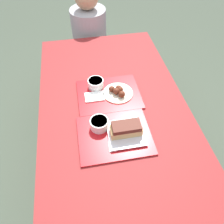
# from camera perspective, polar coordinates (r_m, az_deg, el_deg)

# --- Properties ---
(ground_plane) EXTENTS (12.00, 12.00, 0.00)m
(ground_plane) POSITION_cam_1_polar(r_m,az_deg,el_deg) (2.00, 0.63, -14.43)
(ground_plane) COLOR #424C3D
(picnic_table) EXTENTS (0.95, 1.84, 0.75)m
(picnic_table) POSITION_cam_1_polar(r_m,az_deg,el_deg) (1.43, 0.85, -2.48)
(picnic_table) COLOR maroon
(picnic_table) RESTS_ON ground_plane
(picnic_bench_far) EXTENTS (0.90, 0.28, 0.44)m
(picnic_bench_far) POSITION_cam_1_polar(r_m,az_deg,el_deg) (2.47, -4.36, 13.91)
(picnic_bench_far) COLOR maroon
(picnic_bench_far) RESTS_ON ground_plane
(tray_near) EXTENTS (0.42, 0.33, 0.01)m
(tray_near) POSITION_cam_1_polar(r_m,az_deg,el_deg) (1.26, 0.66, -6.10)
(tray_near) COLOR #B21419
(tray_near) RESTS_ON picnic_table
(tray_far) EXTENTS (0.42, 0.33, 0.01)m
(tray_far) POSITION_cam_1_polar(r_m,az_deg,el_deg) (1.48, -0.84, 4.64)
(tray_far) COLOR #B21419
(tray_far) RESTS_ON picnic_table
(bowl_coleslaw_near) EXTENTS (0.11, 0.11, 0.06)m
(bowl_coleslaw_near) POSITION_cam_1_polar(r_m,az_deg,el_deg) (1.26, -3.35, -3.00)
(bowl_coleslaw_near) COLOR white
(bowl_coleslaw_near) RESTS_ON tray_near
(brisket_sandwich_plate) EXTENTS (0.20, 0.20, 0.09)m
(brisket_sandwich_plate) POSITION_cam_1_polar(r_m,az_deg,el_deg) (1.23, 3.67, -4.90)
(brisket_sandwich_plate) COLOR beige
(brisket_sandwich_plate) RESTS_ON tray_near
(plastic_fork_near) EXTENTS (0.03, 0.17, 0.00)m
(plastic_fork_near) POSITION_cam_1_polar(r_m,az_deg,el_deg) (1.24, -0.60, -7.04)
(plastic_fork_near) COLOR white
(plastic_fork_near) RESTS_ON tray_near
(plastic_knife_near) EXTENTS (0.03, 0.17, 0.00)m
(plastic_knife_near) POSITION_cam_1_polar(r_m,az_deg,el_deg) (1.24, 0.41, -6.89)
(plastic_knife_near) COLOR white
(plastic_knife_near) RESTS_ON tray_near
(condiment_packet) EXTENTS (0.04, 0.03, 0.01)m
(condiment_packet) POSITION_cam_1_polar(r_m,az_deg,el_deg) (1.30, -0.36, -3.24)
(condiment_packet) COLOR teal
(condiment_packet) RESTS_ON tray_near
(bowl_coleslaw_far) EXTENTS (0.11, 0.11, 0.06)m
(bowl_coleslaw_far) POSITION_cam_1_polar(r_m,az_deg,el_deg) (1.50, -4.28, 7.51)
(bowl_coleslaw_far) COLOR white
(bowl_coleslaw_far) RESTS_ON tray_far
(wings_plate_far) EXTENTS (0.20, 0.20, 0.05)m
(wings_plate_far) POSITION_cam_1_polar(r_m,az_deg,el_deg) (1.46, 1.56, 5.30)
(wings_plate_far) COLOR beige
(wings_plate_far) RESTS_ON tray_far
(napkin_far) EXTENTS (0.13, 0.09, 0.01)m
(napkin_far) POSITION_cam_1_polar(r_m,az_deg,el_deg) (1.45, -4.57, 4.03)
(napkin_far) COLOR white
(napkin_far) RESTS_ON tray_far
(person_seated_across) EXTENTS (0.33, 0.33, 0.68)m
(person_seated_across) POSITION_cam_1_polar(r_m,az_deg,el_deg) (2.28, -6.02, 20.94)
(person_seated_across) COLOR #9E9EA3
(person_seated_across) RESTS_ON picnic_bench_far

